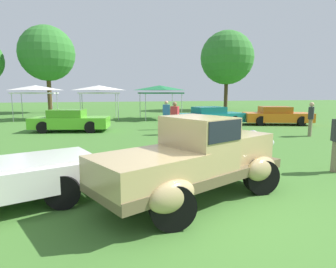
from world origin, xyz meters
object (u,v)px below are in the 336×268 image
(feature_pickup_truck, at_px, (195,158))
(show_car_teal, at_px, (211,116))
(spectator_far_side, at_px, (311,118))
(canopy_tent_center_field, at_px, (99,89))
(spectator_near_truck, at_px, (166,114))
(show_car_lime, at_px, (70,121))
(canopy_tent_left_field, at_px, (35,89))
(show_car_orange, at_px, (277,116))
(canopy_tent_right_field, at_px, (160,89))
(spectator_between_cars, at_px, (175,117))

(feature_pickup_truck, distance_m, show_car_teal, 13.20)
(spectator_far_side, height_order, canopy_tent_center_field, canopy_tent_center_field)
(spectator_near_truck, xyz_separation_m, spectator_far_side, (6.37, -4.17, 0.00))
(show_car_lime, height_order, canopy_tent_left_field, canopy_tent_left_field)
(feature_pickup_truck, relative_size, canopy_tent_center_field, 1.43)
(spectator_near_truck, xyz_separation_m, canopy_tent_left_field, (-8.58, 8.35, 1.51))
(show_car_lime, xyz_separation_m, show_car_orange, (13.25, 0.07, 0.00))
(show_car_lime, height_order, spectator_near_truck, spectator_near_truck)
(show_car_teal, xyz_separation_m, show_car_orange, (4.47, -0.73, 0.00))
(show_car_orange, relative_size, spectator_far_side, 2.76)
(show_car_lime, distance_m, canopy_tent_right_field, 8.86)
(show_car_orange, height_order, canopy_tent_right_field, canopy_tent_right_field)
(show_car_teal, relative_size, canopy_tent_center_field, 1.47)
(show_car_orange, bearing_deg, show_car_teal, 170.73)
(canopy_tent_left_field, relative_size, canopy_tent_right_field, 0.98)
(show_car_orange, distance_m, spectator_near_truck, 7.87)
(feature_pickup_truck, bearing_deg, show_car_orange, 49.07)
(show_car_orange, xyz_separation_m, canopy_tent_left_field, (-16.41, 7.71, 1.82))
(spectator_near_truck, bearing_deg, canopy_tent_center_field, 116.32)
(spectator_between_cars, bearing_deg, canopy_tent_left_field, 129.46)
(spectator_between_cars, xyz_separation_m, canopy_tent_left_field, (-8.54, 10.37, 1.51))
(show_car_teal, bearing_deg, canopy_tent_right_field, 115.09)
(spectator_between_cars, height_order, canopy_tent_right_field, canopy_tent_right_field)
(spectator_far_side, distance_m, canopy_tent_right_field, 11.92)
(spectator_near_truck, height_order, canopy_tent_right_field, canopy_tent_right_field)
(show_car_orange, bearing_deg, show_car_lime, -179.69)
(spectator_between_cars, distance_m, canopy_tent_center_field, 10.35)
(show_car_lime, distance_m, show_car_teal, 8.82)
(spectator_near_truck, bearing_deg, feature_pickup_truck, -100.57)
(spectator_far_side, relative_size, canopy_tent_center_field, 0.54)
(canopy_tent_left_field, xyz_separation_m, canopy_tent_center_field, (4.85, -0.82, 0.00))
(canopy_tent_center_field, bearing_deg, show_car_teal, -40.97)
(show_car_lime, bearing_deg, show_car_teal, 5.21)
(show_car_teal, xyz_separation_m, spectator_near_truck, (-3.37, -1.38, 0.31))
(feature_pickup_truck, height_order, canopy_tent_left_field, canopy_tent_left_field)
(show_car_lime, xyz_separation_m, spectator_far_side, (11.79, -4.75, 0.31))
(canopy_tent_center_field, bearing_deg, spectator_near_truck, -63.68)
(show_car_lime, distance_m, spectator_between_cars, 5.98)
(show_car_lime, height_order, spectator_between_cars, spectator_between_cars)
(show_car_lime, distance_m, canopy_tent_left_field, 8.59)
(canopy_tent_left_field, bearing_deg, spectator_near_truck, -44.23)
(spectator_between_cars, bearing_deg, spectator_far_side, -18.59)
(canopy_tent_center_field, xyz_separation_m, canopy_tent_right_field, (4.75, -1.16, 0.00))
(spectator_between_cars, relative_size, canopy_tent_left_field, 0.55)
(spectator_near_truck, bearing_deg, show_car_lime, 173.93)
(spectator_between_cars, distance_m, spectator_far_side, 6.77)
(show_car_orange, bearing_deg, canopy_tent_left_field, 154.85)
(feature_pickup_truck, relative_size, show_car_lime, 1.00)
(spectator_far_side, bearing_deg, canopy_tent_center_field, 130.77)
(show_car_orange, distance_m, spectator_far_side, 5.05)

